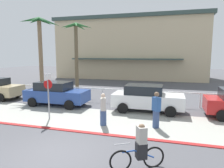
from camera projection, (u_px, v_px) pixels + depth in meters
ground_plane at (122, 98)px, 17.03m from camera, size 80.00×80.00×0.00m
sidewalk_strip at (97, 119)px, 11.51m from camera, size 44.00×4.00×0.02m
curb_paint at (83, 132)px, 9.60m from camera, size 44.00×0.24×0.03m
building_backdrop at (132, 49)px, 32.86m from camera, size 22.45×10.72×9.08m
rail_fence at (117, 92)px, 15.48m from camera, size 21.08×0.08×1.04m
stop_sign_bike_lane at (48, 90)px, 11.33m from camera, size 0.52×0.56×2.56m
palm_tree_1 at (40, 34)px, 18.44m from camera, size 3.12×3.59×6.91m
palm_tree_2 at (76, 41)px, 20.48m from camera, size 3.13×2.86×6.74m
car_blue_1 at (56, 93)px, 14.60m from camera, size 4.40×2.02×1.69m
car_white_2 at (147, 98)px, 13.05m from camera, size 4.40×2.02×1.69m
cyclist_blue_0 at (140, 148)px, 6.44m from camera, size 1.63×0.92×1.50m
pedestrian_0 at (103, 111)px, 10.43m from camera, size 0.41×0.46×1.67m
pedestrian_1 at (156, 111)px, 10.06m from camera, size 0.46×0.47×1.81m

